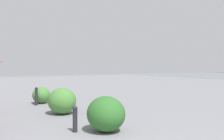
# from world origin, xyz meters

# --- Properties ---
(bollard_near) EXTENTS (0.13, 0.13, 0.67)m
(bollard_near) POSITION_xyz_m (3.74, -0.80, 0.35)
(bollard_near) COLOR #232328
(bollard_near) RESTS_ON ground
(bollard_mid) EXTENTS (0.13, 0.13, 0.78)m
(bollard_mid) POSITION_xyz_m (8.47, -1.08, 0.41)
(bollard_mid) COLOR #232328
(bollard_mid) RESTS_ON ground
(shrub_low) EXTENTS (1.06, 0.96, 0.90)m
(shrub_low) POSITION_xyz_m (3.36, -1.48, 0.45)
(shrub_low) COLOR #2D6628
(shrub_low) RESTS_ON ground
(shrub_round) EXTENTS (1.07, 0.97, 0.91)m
(shrub_round) POSITION_xyz_m (6.11, -1.34, 0.46)
(shrub_round) COLOR #477F38
(shrub_round) RESTS_ON ground
(shrub_wide) EXTENTS (0.86, 0.78, 0.73)m
(shrub_wide) POSITION_xyz_m (8.92, -1.41, 0.37)
(shrub_wide) COLOR #477F38
(shrub_wide) RESTS_ON ground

